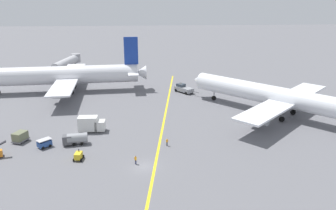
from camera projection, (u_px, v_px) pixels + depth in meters
ground_plane at (144, 166)px, 58.35m from camera, size 600.00×600.00×0.00m
taxiway_stripe at (160, 142)px, 68.05m from camera, size 16.29×119.02×0.01m
airliner_at_gate_left at (62, 75)px, 102.52m from camera, size 53.49×42.87×16.84m
airliner_being_pushed at (279, 97)px, 81.85m from camera, size 40.51×41.86×15.21m
pushback_tug at (183, 89)px, 103.21m from camera, size 6.98×8.35×2.88m
gse_baggage_cart_near_cluster at (44, 143)px, 65.55m from camera, size 3.07×3.01×1.71m
gse_fuel_bowser_stubby at (75, 138)px, 66.62m from camera, size 5.10×2.50×2.40m
gse_gpu_cart_small at (78, 156)px, 60.55m from camera, size 1.79×2.24×1.90m
gse_catering_truck_tall at (91, 124)px, 73.00m from camera, size 5.89×2.51×3.50m
gse_container_dolly_flat at (20, 137)px, 67.93m from camera, size 3.24×3.79×2.15m
ground_crew_ramp_agent_by_cones at (136, 160)px, 58.93m from camera, size 0.44×0.39×1.63m
ground_crew_marshaller_foreground at (167, 142)px, 66.23m from camera, size 0.44×0.40×1.58m
jet_bridge at (68, 62)px, 129.71m from camera, size 7.03×22.14×6.06m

